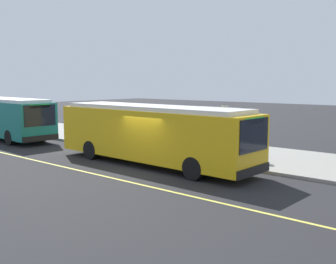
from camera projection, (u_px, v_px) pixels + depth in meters
The scene contains 9 objects.
ground_plane at pixel (147, 170), 18.92m from camera, with size 120.00×120.00×0.00m, color #232326.
sidewalk_curb at pixel (217, 151), 23.44m from camera, with size 44.00×6.40×0.15m, color gray.
lane_stripe_center at pixel (111, 178), 17.26m from camera, with size 36.00×0.14×0.01m, color #E0D64C.
transit_bus_main at pixel (152, 133), 19.85m from camera, with size 11.52×2.85×2.95m.
transit_bus_second at pixel (5, 117), 29.04m from camera, with size 10.37×3.13×2.95m.
bus_shelter at pixel (214, 119), 23.79m from camera, with size 2.90×1.60×2.48m.
waiting_bench at pixel (214, 141), 23.79m from camera, with size 1.60×0.48×0.95m.
route_sign_post at pixel (224, 124), 20.42m from camera, with size 0.44×0.08×2.80m.
pedestrian_commuter at pixel (254, 141), 20.30m from camera, with size 0.24×0.40×1.69m.
Camera 1 is at (12.82, -13.46, 4.09)m, focal length 42.95 mm.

